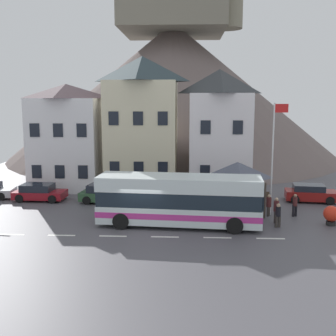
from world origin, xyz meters
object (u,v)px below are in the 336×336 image
Objects in this scene: townhouse_01 at (143,123)px; harbour_buoy at (331,214)px; townhouse_02 at (219,130)px; parked_car_02 at (310,193)px; flagpole at (274,152)px; public_bench at (258,197)px; transit_bus at (179,201)px; pedestrian_01 at (269,203)px; pedestrian_03 at (295,205)px; parked_car_01 at (106,194)px; parked_car_00 at (39,192)px; pedestrian_00 at (276,209)px; townhouse_00 at (68,137)px; pedestrian_02 at (278,215)px; hilltop_castle at (173,87)px; bus_shelter at (237,170)px.

townhouse_01 reaches higher than harbour_buoy.
townhouse_02 is 2.58× the size of parked_car_02.
public_bench is at bearing 96.09° from flagpole.
pedestrian_01 is (5.98, 2.37, -0.70)m from transit_bus.
pedestrian_01 is 0.98× the size of pedestrian_03.
parked_car_01 is 15.97m from harbour_buoy.
parked_car_00 is 0.52× the size of flagpole.
pedestrian_00 is 1.33× the size of harbour_buoy.
harbour_buoy is (1.77, -1.92, -0.12)m from pedestrian_03.
townhouse_00 is at bearing 162.41° from public_bench.
townhouse_02 is at bearing 40.71° from parked_car_01.
townhouse_00 is 19.39m from pedestrian_00.
pedestrian_00 reaches higher than pedestrian_03.
pedestrian_02 is at bearing -112.44° from parked_car_02.
hilltop_castle is 5.80× the size of flagpole.
hilltop_castle reaches higher than bus_shelter.
bus_shelter is at bearing 128.91° from pedestrian_00.
townhouse_01 is at bearing 148.19° from public_bench.
townhouse_02 is 12.27m from transit_bus.
townhouse_01 is 6.88× the size of public_bench.
townhouse_01 is 10.69m from parked_car_00.
parked_car_00 is 17.95m from pedestrian_00.
townhouse_02 is 11.68m from pedestrian_00.
transit_bus is at bearing -135.07° from public_bench.
pedestrian_02 is (7.56, -32.65, -8.56)m from hilltop_castle.
parked_car_00 is 0.94× the size of parked_car_01.
townhouse_01 is at bearing 135.44° from pedestrian_01.
public_bench is 5.05m from flagpole.
pedestrian_01 is at bearing 151.60° from harbour_buoy.
townhouse_00 is 7.32× the size of harbour_buoy.
bus_shelter is 6.70m from harbour_buoy.
pedestrian_00 is (7.64, -31.72, -8.43)m from hilltop_castle.
pedestrian_00 reaches higher than pedestrian_02.
townhouse_00 is at bearing -173.30° from townhouse_01.
pedestrian_01 is at bearing 96.44° from pedestrian_00.
parked_car_01 reaches higher than public_bench.
townhouse_02 is 15.80m from parked_car_00.
pedestrian_02 is at bearing -76.96° from hilltop_castle.
parked_car_01 is 15.61m from parked_car_02.
pedestrian_01 is (15.98, -8.54, -3.66)m from townhouse_00.
pedestrian_03 is at bearing -110.34° from parked_car_02.
townhouse_00 is at bearing 137.05° from parked_car_01.
public_bench is (-4.06, -0.72, -0.18)m from parked_car_02.
public_bench is at bearing 91.49° from pedestrian_01.
pedestrian_02 is at bearing -75.85° from townhouse_02.
pedestrian_00 is (16.16, -10.09, -3.61)m from townhouse_00.
townhouse_01 is 12.87m from transit_bus.
public_bench is at bearing -74.54° from hilltop_castle.
hilltop_castle reaches higher than pedestrian_03.
townhouse_01 is 6.97× the size of pedestrian_00.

